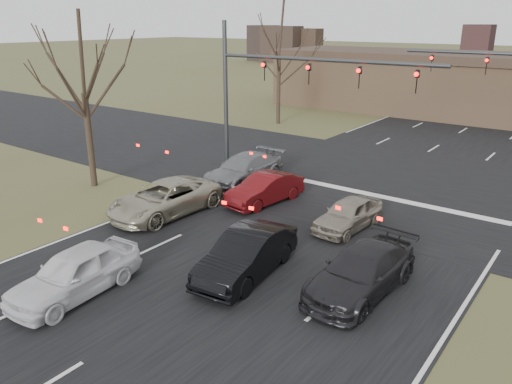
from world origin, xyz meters
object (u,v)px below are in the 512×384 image
(car_black_hatch, at_px, (247,254))
(mast_arm_near, at_px, (274,80))
(car_grey_ahead, at_px, (244,169))
(car_red_ahead, at_px, (265,189))
(car_silver_suv, at_px, (165,198))
(car_white_sedan, at_px, (75,273))
(car_charcoal_sedan, at_px, (361,272))
(car_silver_ahead, at_px, (348,214))

(car_black_hatch, bearing_deg, mast_arm_near, 113.30)
(car_grey_ahead, xyz_separation_m, car_red_ahead, (2.60, -1.80, -0.06))
(car_silver_suv, bearing_deg, car_white_sedan, -64.47)
(car_silver_suv, relative_size, car_grey_ahead, 1.03)
(car_white_sedan, xyz_separation_m, car_charcoal_sedan, (6.94, 5.31, -0.05))
(car_black_hatch, distance_m, car_grey_ahead, 9.85)
(car_silver_suv, bearing_deg, car_red_ahead, 56.88)
(car_silver_suv, distance_m, car_black_hatch, 6.54)
(car_silver_ahead, bearing_deg, car_grey_ahead, 167.13)
(mast_arm_near, height_order, car_black_hatch, mast_arm_near)
(car_black_hatch, bearing_deg, car_silver_suv, 153.20)
(car_red_ahead, height_order, car_silver_ahead, car_red_ahead)
(car_white_sedan, bearing_deg, car_silver_ahead, 60.92)
(car_grey_ahead, height_order, car_silver_ahead, car_grey_ahead)
(car_silver_suv, bearing_deg, mast_arm_near, 89.31)
(car_silver_suv, relative_size, car_white_sedan, 1.21)
(car_silver_suv, bearing_deg, car_black_hatch, -17.61)
(car_charcoal_sedan, distance_m, car_grey_ahead, 11.60)
(mast_arm_near, xyz_separation_m, car_charcoal_sedan, (9.23, -8.67, -4.38))
(car_charcoal_sedan, bearing_deg, car_silver_suv, 177.36)
(car_white_sedan, relative_size, car_silver_ahead, 1.16)
(mast_arm_near, distance_m, car_black_hatch, 12.22)
(car_black_hatch, height_order, car_red_ahead, car_black_hatch)
(car_charcoal_sedan, relative_size, car_silver_ahead, 1.28)
(car_black_hatch, bearing_deg, car_red_ahead, 113.72)
(car_silver_ahead, bearing_deg, mast_arm_near, 151.41)
(mast_arm_near, height_order, car_silver_ahead, mast_arm_near)
(car_grey_ahead, bearing_deg, car_silver_suv, -89.04)
(car_red_ahead, bearing_deg, car_silver_suv, -117.83)
(mast_arm_near, distance_m, car_red_ahead, 6.32)
(car_grey_ahead, bearing_deg, car_silver_ahead, -16.21)
(car_black_hatch, relative_size, car_silver_ahead, 1.22)
(car_white_sedan, xyz_separation_m, car_black_hatch, (3.44, 4.09, 0.01))
(car_silver_suv, height_order, car_grey_ahead, car_grey_ahead)
(mast_arm_near, distance_m, car_white_sedan, 14.81)
(car_white_sedan, distance_m, car_silver_ahead, 10.54)
(car_grey_ahead, xyz_separation_m, car_silver_ahead, (7.04, -2.24, -0.10))
(car_grey_ahead, bearing_deg, mast_arm_near, 81.69)
(car_charcoal_sedan, bearing_deg, car_white_sedan, -139.23)
(car_black_hatch, xyz_separation_m, car_silver_ahead, (0.94, 5.50, -0.11))
(mast_arm_near, xyz_separation_m, car_grey_ahead, (-0.37, -2.15, -4.34))
(car_silver_suv, xyz_separation_m, car_charcoal_sedan, (9.64, -1.02, -0.04))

